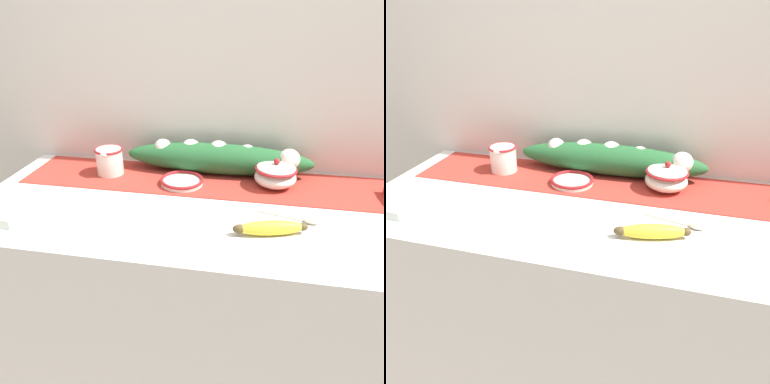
{
  "view_description": "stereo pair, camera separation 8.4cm",
  "coord_description": "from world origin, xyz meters",
  "views": [
    {
      "loc": [
        0.13,
        -0.97,
        1.4
      ],
      "look_at": [
        -0.04,
        -0.02,
        0.92
      ],
      "focal_mm": 35.0,
      "sensor_mm": 36.0,
      "label": 1
    },
    {
      "loc": [
        0.22,
        -0.95,
        1.4
      ],
      "look_at": [
        -0.04,
        -0.02,
        0.92
      ],
      "focal_mm": 35.0,
      "sensor_mm": 36.0,
      "label": 2
    }
  ],
  "objects": [
    {
      "name": "spoon",
      "position": [
        0.28,
        -0.05,
        0.87
      ],
      "size": [
        0.17,
        0.06,
        0.01
      ],
      "rotation": [
        0.0,
        0.0,
        -0.26
      ],
      "color": "#A89E89",
      "rests_on": "countertop"
    },
    {
      "name": "sugar_bowl",
      "position": [
        0.2,
        0.17,
        0.91
      ],
      "size": [
        0.14,
        0.14,
        0.1
      ],
      "color": "white",
      "rests_on": "countertop"
    },
    {
      "name": "back_wall",
      "position": [
        0.0,
        0.33,
        1.2
      ],
      "size": [
        2.21,
        0.04,
        2.4
      ],
      "primitive_type": "cube",
      "color": "silver",
      "rests_on": "ground_plane"
    },
    {
      "name": "table_runner",
      "position": [
        0.0,
        0.17,
        0.87
      ],
      "size": [
        1.3,
        0.25,
        0.0
      ],
      "primitive_type": "cube",
      "color": "#B23328",
      "rests_on": "countertop"
    },
    {
      "name": "small_dish",
      "position": [
        -0.1,
        0.13,
        0.88
      ],
      "size": [
        0.14,
        0.14,
        0.02
      ],
      "color": "white",
      "rests_on": "countertop"
    },
    {
      "name": "napkin_stack",
      "position": [
        -0.57,
        -0.14,
        0.88
      ],
      "size": [
        0.18,
        0.18,
        0.03
      ],
      "primitive_type": "cube",
      "rotation": [
        0.0,
        0.0,
        -0.05
      ],
      "color": "silver",
      "rests_on": "countertop"
    },
    {
      "name": "countertop",
      "position": [
        0.0,
        0.0,
        0.43
      ],
      "size": [
        1.41,
        0.61,
        0.87
      ],
      "primitive_type": "cube",
      "color": "silver",
      "rests_on": "ground_plane"
    },
    {
      "name": "poinsettia_garland",
      "position": [
        0.0,
        0.24,
        0.93
      ],
      "size": [
        0.65,
        0.12,
        0.11
      ],
      "color": "#235B2D",
      "rests_on": "countertop"
    },
    {
      "name": "banana",
      "position": [
        0.18,
        -0.13,
        0.89
      ],
      "size": [
        0.2,
        0.08,
        0.04
      ],
      "rotation": [
        0.0,
        0.0,
        0.24
      ],
      "color": "yellow",
      "rests_on": "countertop"
    },
    {
      "name": "cream_pitcher",
      "position": [
        -0.37,
        0.17,
        0.92
      ],
      "size": [
        0.1,
        0.11,
        0.1
      ],
      "color": "white",
      "rests_on": "countertop"
    }
  ]
}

